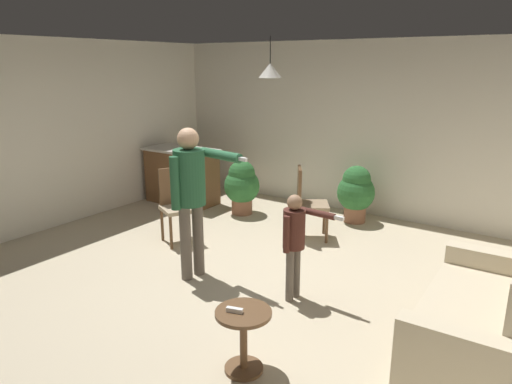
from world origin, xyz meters
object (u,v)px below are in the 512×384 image
at_px(dining_chair_near_wall, 308,200).
at_px(potted_plant_corner, 356,191).
at_px(dining_chair_by_counter, 176,202).
at_px(potted_plant_by_wall, 242,185).
at_px(person_child, 295,236).
at_px(person_adult, 191,187).
at_px(kitchen_counter, 182,176).
at_px(spare_remote_on_table, 235,310).
at_px(side_table_by_couch, 244,334).
at_px(couch_floral, 485,320).

bearing_deg(dining_chair_near_wall, potted_plant_corner, 133.47).
height_order(dining_chair_by_counter, potted_plant_by_wall, dining_chair_by_counter).
height_order(person_child, potted_plant_corner, person_child).
bearing_deg(dining_chair_near_wall, dining_chair_by_counter, -84.38).
relative_size(person_adult, person_child, 1.52).
xyz_separation_m(kitchen_counter, spare_remote_on_table, (3.53, -3.19, 0.06)).
height_order(side_table_by_couch, spare_remote_on_table, spare_remote_on_table).
distance_m(person_adult, spare_remote_on_table, 1.85).
xyz_separation_m(kitchen_counter, potted_plant_corner, (2.87, 0.73, 0.00)).
relative_size(side_table_by_couch, potted_plant_corner, 0.60).
height_order(potted_plant_corner, spare_remote_on_table, potted_plant_corner).
height_order(side_table_by_couch, dining_chair_near_wall, dining_chair_near_wall).
distance_m(couch_floral, person_child, 1.80).
bearing_deg(dining_chair_by_counter, side_table_by_couch, 79.95).
distance_m(potted_plant_by_wall, spare_remote_on_table, 4.00).
bearing_deg(potted_plant_by_wall, couch_floral, -26.76).
bearing_deg(kitchen_counter, spare_remote_on_table, -42.11).
distance_m(person_adult, dining_chair_by_counter, 1.28).
xyz_separation_m(kitchen_counter, dining_chair_by_counter, (1.20, -1.38, 0.07)).
relative_size(side_table_by_couch, person_child, 0.47).
relative_size(kitchen_counter, potted_plant_corner, 1.45).
height_order(kitchen_counter, potted_plant_by_wall, kitchen_counter).
distance_m(kitchen_counter, potted_plant_by_wall, 1.22).
bearing_deg(side_table_by_couch, person_child, 101.81).
bearing_deg(person_adult, potted_plant_by_wall, -148.47).
xyz_separation_m(couch_floral, potted_plant_by_wall, (-3.87, 1.95, 0.15)).
xyz_separation_m(side_table_by_couch, dining_chair_near_wall, (-0.97, 2.84, 0.22)).
bearing_deg(person_child, potted_plant_corner, -166.15).
bearing_deg(dining_chair_by_counter, kitchen_counter, -112.76).
distance_m(couch_floral, potted_plant_corner, 3.42).
bearing_deg(potted_plant_corner, side_table_by_couch, -79.71).
bearing_deg(dining_chair_by_counter, person_child, 102.47).
bearing_deg(dining_chair_near_wall, person_adult, -46.78).
height_order(couch_floral, dining_chair_near_wall, same).
distance_m(potted_plant_corner, potted_plant_by_wall, 1.78).
bearing_deg(dining_chair_near_wall, person_child, -7.84).
distance_m(couch_floral, potted_plant_by_wall, 4.33).
xyz_separation_m(side_table_by_couch, potted_plant_by_wall, (-2.36, 3.22, 0.15)).
height_order(couch_floral, person_child, person_child).
relative_size(person_child, dining_chair_by_counter, 1.11).
bearing_deg(kitchen_counter, dining_chair_near_wall, -6.65).
relative_size(couch_floral, spare_remote_on_table, 13.96).
distance_m(person_child, potted_plant_corner, 2.69).
xyz_separation_m(kitchen_counter, person_adult, (2.13, -2.10, 0.57)).
distance_m(side_table_by_couch, potted_plant_by_wall, 3.99).
distance_m(kitchen_counter, spare_remote_on_table, 4.76).
distance_m(dining_chair_near_wall, potted_plant_corner, 1.07).
xyz_separation_m(dining_chair_by_counter, potted_plant_by_wall, (0.02, 1.46, -0.07)).
bearing_deg(spare_remote_on_table, couch_floral, 40.22).
distance_m(kitchen_counter, side_table_by_couch, 4.76).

